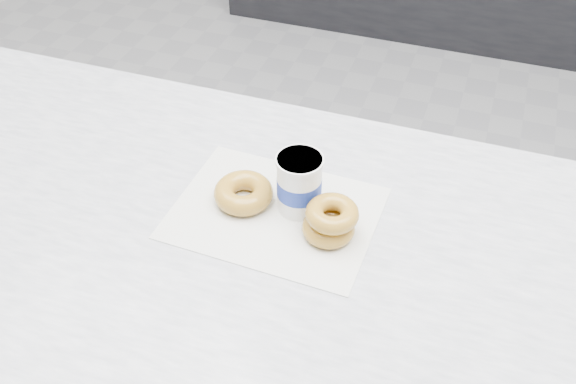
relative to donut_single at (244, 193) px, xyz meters
The scene contains 5 objects.
ground 1.07m from the donut_single, 74.78° to the left, with size 5.00×5.00×0.00m, color #97979A.
wax_paper 0.06m from the donut_single, ahead, with size 0.34×0.26×0.00m, color silver.
donut_single is the anchor object (origin of this frame).
donut_stack 0.17m from the donut_single, ahead, with size 0.09×0.09×0.06m.
coffee_cup 0.10m from the donut_single, 10.29° to the left, with size 0.09×0.09×0.11m.
Camera 1 is at (0.20, -1.27, 1.66)m, focal length 40.00 mm.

